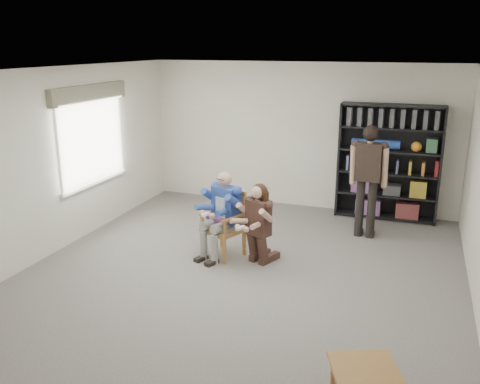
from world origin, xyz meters
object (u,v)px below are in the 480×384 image
at_px(armchair, 223,224).
at_px(standing_man, 367,183).
at_px(kneeling_woman, 257,225).
at_px(seated_man, 223,214).
at_px(bookshelf, 388,163).

xyz_separation_m(armchair, standing_man, (1.94, 1.54, 0.43)).
xyz_separation_m(armchair, kneeling_woman, (0.58, -0.12, 0.10)).
bearing_deg(standing_man, armchair, -136.46).
height_order(seated_man, bookshelf, bookshelf).
bearing_deg(armchair, bookshelf, 72.26).
height_order(seated_man, standing_man, standing_man).
xyz_separation_m(bookshelf, standing_man, (-0.25, -1.10, -0.11)).
bearing_deg(standing_man, bookshelf, 82.49).
xyz_separation_m(seated_man, kneeling_woman, (0.58, -0.12, -0.06)).
distance_m(seated_man, standing_man, 2.49).
bearing_deg(armchair, kneeling_woman, 10.24).
bearing_deg(kneeling_woman, armchair, -169.76).
bearing_deg(standing_man, kneeling_woman, -124.23).
relative_size(seated_man, kneeling_woman, 1.09).
height_order(armchair, kneeling_woman, kneeling_woman).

